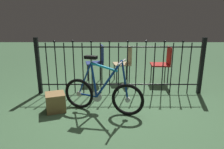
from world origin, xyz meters
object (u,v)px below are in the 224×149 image
(chair_navy, at_px, (98,60))
(chair_tan, at_px, (125,61))
(bicycle, at_px, (102,94))
(display_crate, at_px, (56,102))
(chair_red, at_px, (164,62))

(chair_navy, relative_size, chair_tan, 1.05)
(bicycle, height_order, chair_navy, bicycle)
(bicycle, xyz_separation_m, chair_navy, (-0.18, 1.62, 0.23))
(chair_navy, bearing_deg, bicycle, -83.65)
(chair_navy, distance_m, display_crate, 1.74)
(chair_red, height_order, chair_tan, chair_red)
(chair_navy, xyz_separation_m, display_crate, (-0.60, -1.59, -0.39))
(display_crate, bearing_deg, bicycle, -2.49)
(chair_navy, height_order, chair_tan, chair_navy)
(chair_red, bearing_deg, bicycle, -131.58)
(bicycle, height_order, display_crate, bicycle)
(bicycle, xyz_separation_m, chair_red, (1.37, 1.54, 0.21))
(chair_navy, height_order, chair_red, chair_navy)
(chair_tan, height_order, display_crate, chair_tan)
(display_crate, bearing_deg, chair_red, 35.05)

